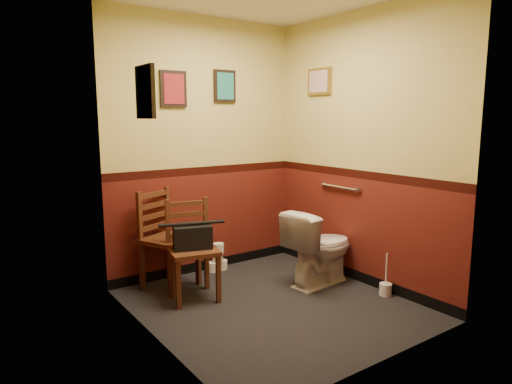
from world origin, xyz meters
TOP-DOWN VIEW (x-y plane):
  - floor at (0.00, 0.00)m, footprint 2.20×2.40m
  - wall_back at (0.00, 1.20)m, footprint 2.20×0.00m
  - wall_front at (0.00, -1.20)m, footprint 2.20×0.00m
  - wall_left at (-1.10, 0.00)m, footprint 0.00×2.40m
  - wall_right at (1.10, 0.00)m, footprint 0.00×2.40m
  - grab_bar at (1.07, 0.25)m, footprint 0.05×0.56m
  - framed_print_back_a at (-0.35, 1.18)m, footprint 0.28×0.04m
  - framed_print_back_b at (0.25, 1.18)m, footprint 0.26×0.04m
  - framed_print_left at (-1.08, 0.10)m, footprint 0.04×0.30m
  - framed_print_right at (1.08, 0.60)m, footprint 0.04×0.34m
  - toilet at (0.72, 0.15)m, footprint 0.80×0.50m
  - toilet_brush at (1.02, -0.44)m, footprint 0.12×0.12m
  - chair_left at (-0.57, 0.98)m, footprint 0.60×0.60m
  - chair_right at (-0.49, 0.59)m, footprint 0.51×0.51m
  - handbag at (-0.50, 0.55)m, footprint 0.38×0.27m
  - tp_stack at (0.08, 1.09)m, footprint 0.24×0.15m

SIDE VIEW (x-z plane):
  - floor at x=0.00m, z-range 0.00..0.00m
  - toilet_brush at x=1.02m, z-range -0.14..0.27m
  - tp_stack at x=0.08m, z-range -0.03..0.29m
  - toilet at x=0.72m, z-range 0.00..0.75m
  - chair_right at x=-0.49m, z-range 0.00..0.92m
  - chair_left at x=-0.57m, z-range 0.00..0.97m
  - handbag at x=-0.50m, z-range 0.46..0.72m
  - grab_bar at x=1.07m, z-range 0.92..0.98m
  - wall_back at x=0.00m, z-range 0.00..2.70m
  - wall_front at x=0.00m, z-range 0.00..2.70m
  - wall_left at x=-1.10m, z-range 0.00..2.70m
  - wall_right at x=1.10m, z-range 0.00..2.70m
  - framed_print_left at x=-1.08m, z-range 1.66..2.04m
  - framed_print_back_a at x=-0.35m, z-range 1.77..2.13m
  - framed_print_back_b at x=0.25m, z-range 1.83..2.17m
  - framed_print_right at x=1.08m, z-range 1.91..2.19m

